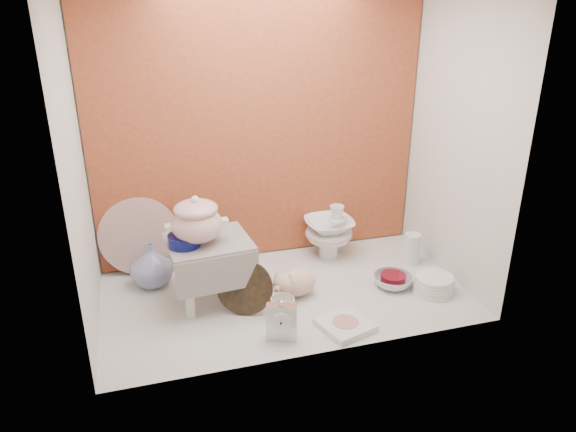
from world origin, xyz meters
name	(u,v)px	position (x,y,z in m)	size (l,w,h in m)	color
ground	(285,294)	(0.00, 0.00, 0.00)	(1.80, 1.80, 0.00)	silver
niche_shell	(274,103)	(0.00, 0.18, 0.93)	(1.86, 1.03, 1.53)	#A45229
step_stool	(210,271)	(-0.36, 0.05, 0.16)	(0.39, 0.33, 0.33)	silver
soup_tureen	(196,220)	(-0.41, 0.04, 0.45)	(0.28, 0.28, 0.24)	white
cobalt_bowl	(184,240)	(-0.48, 0.03, 0.36)	(0.15, 0.15, 0.05)	#0B1053
floral_platter	(139,236)	(-0.68, 0.45, 0.21)	(0.42, 0.08, 0.42)	silver
blue_white_vase	(151,265)	(-0.63, 0.29, 0.12)	(0.22, 0.22, 0.23)	silver
lacquer_tray	(245,288)	(-0.23, -0.10, 0.13)	(0.27, 0.07, 0.27)	black
mantel_clock	(282,321)	(-0.12, -0.36, 0.10)	(0.13, 0.05, 0.20)	silver
plush_pig	(296,282)	(0.05, -0.03, 0.08)	(0.26, 0.18, 0.15)	beige
teacup_saucer	(283,317)	(-0.07, -0.20, 0.01)	(0.15, 0.15, 0.01)	white
gold_rim_teacup	(282,307)	(-0.07, -0.20, 0.06)	(0.12, 0.12, 0.10)	white
lattice_dish	(345,325)	(0.18, -0.36, 0.02)	(0.22, 0.22, 0.03)	white
dinner_plate_stack	(434,284)	(0.73, -0.19, 0.04)	(0.21, 0.21, 0.09)	white
crystal_bowl	(393,281)	(0.56, -0.08, 0.03)	(0.20, 0.20, 0.06)	silver
clear_glass_vase	(412,249)	(0.77, 0.13, 0.09)	(0.09, 0.09, 0.18)	silver
porcelain_tower	(329,231)	(0.35, 0.34, 0.16)	(0.27, 0.27, 0.31)	white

